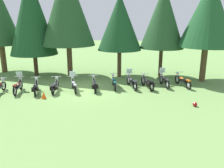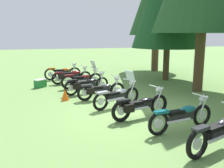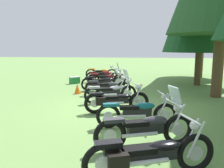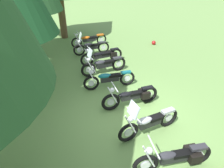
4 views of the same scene
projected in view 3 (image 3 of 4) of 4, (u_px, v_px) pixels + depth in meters
name	position (u px, v px, depth m)	size (l,w,h in m)	color
ground_plane	(118.00, 107.00, 8.45)	(80.00, 80.00, 0.00)	#6B934C
motorcycle_0	(101.00, 73.00, 15.69)	(0.70, 2.20, 1.02)	black
motorcycle_1	(103.00, 76.00, 14.27)	(0.74, 2.23, 0.99)	black
motorcycle_2	(107.00, 78.00, 13.00)	(0.78, 2.21, 1.37)	black
motorcycle_3	(103.00, 82.00, 11.70)	(1.01, 2.24, 1.00)	black
motorcycle_4	(107.00, 87.00, 10.45)	(0.74, 2.14, 0.99)	black
motorcycle_5	(112.00, 91.00, 9.14)	(1.03, 2.07, 1.35)	black
motorcycle_6	(116.00, 101.00, 7.70)	(0.89, 2.19, 1.01)	black
motorcycle_7	(138.00, 112.00, 6.29)	(0.68, 2.25, 0.99)	black
motorcycle_8	(147.00, 128.00, 4.97)	(1.02, 2.22, 1.37)	black
motorcycle_9	(149.00, 154.00, 3.81)	(1.03, 2.28, 1.01)	black
picnic_cooler	(75.00, 80.00, 13.94)	(0.66, 0.67, 0.43)	#1E7233
traffic_cone	(77.00, 89.00, 10.89)	(0.32, 0.32, 0.48)	#EA590F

